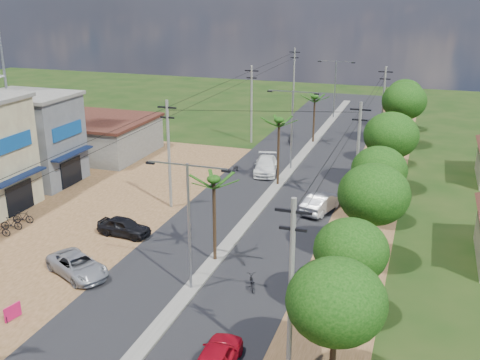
# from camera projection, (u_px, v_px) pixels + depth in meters

# --- Properties ---
(ground) EXTENTS (160.00, 160.00, 0.00)m
(ground) POSITION_uv_depth(u_px,v_px,m) (191.00, 290.00, 33.74)
(ground) COLOR black
(ground) RESTS_ON ground
(road) EXTENTS (12.00, 110.00, 0.04)m
(road) POSITION_uv_depth(u_px,v_px,m) (262.00, 204.00, 47.19)
(road) COLOR black
(road) RESTS_ON ground
(median) EXTENTS (1.00, 90.00, 0.18)m
(median) POSITION_uv_depth(u_px,v_px,m) (272.00, 192.00, 49.85)
(median) COLOR #605E56
(median) RESTS_ON ground
(dirt_lot_west) EXTENTS (18.00, 46.00, 0.04)m
(dirt_lot_west) POSITION_uv_depth(u_px,v_px,m) (60.00, 213.00, 45.46)
(dirt_lot_west) COLOR #513B1B
(dirt_lot_west) RESTS_ON ground
(dirt_shoulder_east) EXTENTS (5.00, 90.00, 0.03)m
(dirt_shoulder_east) POSITION_uv_depth(u_px,v_px,m) (364.00, 217.00, 44.61)
(dirt_shoulder_east) COLOR #513B1B
(dirt_shoulder_east) RESTS_ON ground
(shophouse_grey) EXTENTS (9.00, 6.40, 8.30)m
(shophouse_grey) POSITION_uv_depth(u_px,v_px,m) (31.00, 138.00, 51.62)
(shophouse_grey) COLOR #4F5357
(shophouse_grey) RESTS_ON ground
(low_shed) EXTENTS (10.40, 10.40, 3.95)m
(low_shed) POSITION_uv_depth(u_px,v_px,m) (101.00, 137.00, 61.00)
(low_shed) COLOR #605E56
(low_shed) RESTS_ON ground
(tree_east_a) EXTENTS (4.40, 4.40, 6.37)m
(tree_east_a) POSITION_uv_depth(u_px,v_px,m) (336.00, 302.00, 24.03)
(tree_east_a) COLOR black
(tree_east_a) RESTS_ON ground
(tree_east_b) EXTENTS (4.00, 4.00, 5.83)m
(tree_east_b) POSITION_uv_depth(u_px,v_px,m) (351.00, 250.00, 29.60)
(tree_east_b) COLOR black
(tree_east_b) RESTS_ON ground
(tree_east_c) EXTENTS (4.60, 4.60, 6.83)m
(tree_east_c) POSITION_uv_depth(u_px,v_px,m) (374.00, 194.00, 35.51)
(tree_east_c) COLOR black
(tree_east_c) RESTS_ON ground
(tree_east_d) EXTENTS (4.20, 4.20, 6.13)m
(tree_east_d) POSITION_uv_depth(u_px,v_px,m) (379.00, 170.00, 42.04)
(tree_east_d) COLOR black
(tree_east_d) RESTS_ON ground
(tree_east_e) EXTENTS (4.80, 4.80, 7.14)m
(tree_east_e) POSITION_uv_depth(u_px,v_px,m) (391.00, 135.00, 48.91)
(tree_east_e) COLOR black
(tree_east_e) RESTS_ON ground
(tree_east_f) EXTENTS (3.80, 3.80, 5.52)m
(tree_east_f) POSITION_uv_depth(u_px,v_px,m) (392.00, 128.00, 56.60)
(tree_east_f) COLOR black
(tree_east_f) RESTS_ON ground
(tree_east_g) EXTENTS (5.00, 5.00, 7.38)m
(tree_east_g) POSITION_uv_depth(u_px,v_px,m) (404.00, 101.00, 63.15)
(tree_east_g) COLOR black
(tree_east_g) RESTS_ON ground
(tree_east_h) EXTENTS (4.40, 4.40, 6.52)m
(tree_east_h) POSITION_uv_depth(u_px,v_px,m) (405.00, 94.00, 70.61)
(tree_east_h) COLOR black
(tree_east_h) RESTS_ON ground
(palm_median_near) EXTENTS (2.00, 2.00, 6.15)m
(palm_median_near) POSITION_uv_depth(u_px,v_px,m) (214.00, 183.00, 35.54)
(palm_median_near) COLOR black
(palm_median_near) RESTS_ON ground
(palm_median_mid) EXTENTS (2.00, 2.00, 6.55)m
(palm_median_mid) POSITION_uv_depth(u_px,v_px,m) (279.00, 123.00, 49.77)
(palm_median_mid) COLOR black
(palm_median_mid) RESTS_ON ground
(palm_median_far) EXTENTS (2.00, 2.00, 5.85)m
(palm_median_far) POSITION_uv_depth(u_px,v_px,m) (315.00, 99.00, 64.32)
(palm_median_far) COLOR black
(palm_median_far) RESTS_ON ground
(streetlight_near) EXTENTS (5.10, 0.18, 8.00)m
(streetlight_near) POSITION_uv_depth(u_px,v_px,m) (189.00, 217.00, 32.20)
(streetlight_near) COLOR gray
(streetlight_near) RESTS_ON ground
(streetlight_mid) EXTENTS (5.10, 0.18, 8.00)m
(streetlight_mid) POSITION_uv_depth(u_px,v_px,m) (292.00, 123.00, 54.61)
(streetlight_mid) COLOR gray
(streetlight_mid) RESTS_ON ground
(streetlight_far) EXTENTS (5.10, 0.18, 8.00)m
(streetlight_far) POSITION_uv_depth(u_px,v_px,m) (335.00, 84.00, 77.03)
(streetlight_far) COLOR gray
(streetlight_far) RESTS_ON ground
(utility_pole_w_b) EXTENTS (1.60, 0.24, 9.00)m
(utility_pole_w_b) POSITION_uv_depth(u_px,v_px,m) (169.00, 152.00, 45.09)
(utility_pole_w_b) COLOR #605E56
(utility_pole_w_b) RESTS_ON ground
(utility_pole_w_c) EXTENTS (1.60, 0.24, 9.00)m
(utility_pole_w_c) POSITION_uv_depth(u_px,v_px,m) (251.00, 103.00, 64.82)
(utility_pole_w_c) COLOR #605E56
(utility_pole_w_c) RESTS_ON ground
(utility_pole_w_d) EXTENTS (1.60, 0.24, 9.00)m
(utility_pole_w_d) POSITION_uv_depth(u_px,v_px,m) (294.00, 77.00, 83.64)
(utility_pole_w_d) COLOR #605E56
(utility_pole_w_d) RESTS_ON ground
(utility_pole_e_a) EXTENTS (1.60, 0.24, 9.00)m
(utility_pole_e_a) POSITION_uv_depth(u_px,v_px,m) (291.00, 289.00, 24.55)
(utility_pole_e_a) COLOR #605E56
(utility_pole_e_a) RESTS_ON ground
(utility_pole_e_b) EXTENTS (1.60, 0.24, 9.00)m
(utility_pole_e_b) POSITION_uv_depth(u_px,v_px,m) (357.00, 155.00, 44.28)
(utility_pole_e_b) COLOR #605E56
(utility_pole_e_b) RESTS_ON ground
(utility_pole_e_c) EXTENTS (1.60, 0.24, 9.00)m
(utility_pole_e_c) POSITION_uv_depth(u_px,v_px,m) (383.00, 104.00, 64.00)
(utility_pole_e_c) COLOR #605E56
(utility_pole_e_c) RESTS_ON ground
(car_red_near) EXTENTS (1.86, 4.30, 1.44)m
(car_red_near) POSITION_uv_depth(u_px,v_px,m) (216.00, 358.00, 26.38)
(car_red_near) COLOR maroon
(car_red_near) RESTS_ON ground
(car_silver_mid) EXTENTS (2.80, 4.93, 1.54)m
(car_silver_mid) POSITION_uv_depth(u_px,v_px,m) (321.00, 203.00, 45.41)
(car_silver_mid) COLOR #92949A
(car_silver_mid) RESTS_ON ground
(car_white_far) EXTENTS (3.16, 5.53, 1.51)m
(car_white_far) POSITION_uv_depth(u_px,v_px,m) (266.00, 166.00, 55.04)
(car_white_far) COLOR silver
(car_white_far) RESTS_ON ground
(car_parked_silver) EXTENTS (5.27, 4.09, 1.33)m
(car_parked_silver) POSITION_uv_depth(u_px,v_px,m) (78.00, 266.00, 35.29)
(car_parked_silver) COLOR #92949A
(car_parked_silver) RESTS_ON ground
(car_parked_dark) EXTENTS (4.12, 1.88, 1.37)m
(car_parked_dark) POSITION_uv_depth(u_px,v_px,m) (124.00, 227.00, 41.02)
(car_parked_dark) COLOR black
(car_parked_dark) RESTS_ON ground
(moto_rider_east) EXTENTS (1.09, 1.69, 0.84)m
(moto_rider_east) POSITION_uv_depth(u_px,v_px,m) (252.00, 283.00, 33.78)
(moto_rider_east) COLOR black
(moto_rider_east) RESTS_ON ground
(moto_rider_west_a) EXTENTS (0.53, 1.52, 0.79)m
(moto_rider_west_a) POSITION_uv_depth(u_px,v_px,m) (235.00, 169.00, 55.32)
(moto_rider_west_a) COLOR black
(moto_rider_west_a) RESTS_ON ground
(moto_rider_west_b) EXTENTS (1.02, 1.82, 1.06)m
(moto_rider_west_b) POSITION_uv_depth(u_px,v_px,m) (289.00, 140.00, 65.32)
(moto_rider_west_b) COLOR black
(moto_rider_west_b) RESTS_ON ground
(roadside_sign) EXTENTS (0.28, 1.06, 0.89)m
(roadside_sign) POSITION_uv_depth(u_px,v_px,m) (13.00, 312.00, 30.65)
(roadside_sign) COLOR #BC114D
(roadside_sign) RESTS_ON ground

